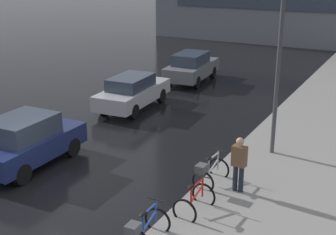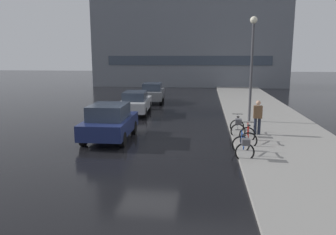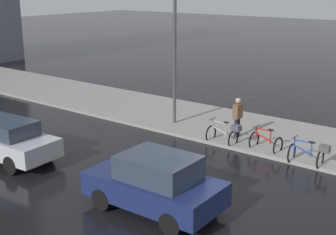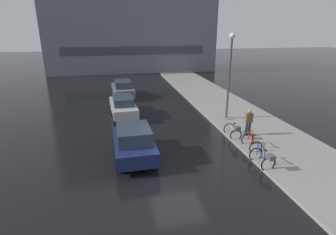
{
  "view_description": "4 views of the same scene",
  "coord_description": "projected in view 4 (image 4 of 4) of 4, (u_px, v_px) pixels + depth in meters",
  "views": [
    {
      "loc": [
        8.71,
        -8.99,
        6.37
      ],
      "look_at": [
        1.85,
        3.7,
        1.47
      ],
      "focal_mm": 50.0,
      "sensor_mm": 36.0,
      "label": 1
    },
    {
      "loc": [
        2.36,
        -13.07,
        3.79
      ],
      "look_at": [
        0.57,
        2.27,
        0.88
      ],
      "focal_mm": 35.0,
      "sensor_mm": 36.0,
      "label": 2
    },
    {
      "loc": [
        -11.22,
        -6.42,
        6.18
      ],
      "look_at": [
        1.68,
        3.53,
        1.46
      ],
      "focal_mm": 50.0,
      "sensor_mm": 36.0,
      "label": 3
    },
    {
      "loc": [
        -2.68,
        -10.74,
        6.14
      ],
      "look_at": [
        0.16,
        3.25,
        1.27
      ],
      "focal_mm": 28.0,
      "sensor_mm": 36.0,
      "label": 4
    }
  ],
  "objects": [
    {
      "name": "car_navy",
      "position": [
        134.0,
        142.0,
        12.87
      ],
      "size": [
        2.0,
        3.89,
        1.65
      ],
      "color": "navy",
      "rests_on": "ground"
    },
    {
      "name": "bicycle_third",
      "position": [
        234.0,
        130.0,
        15.26
      ],
      "size": [
        0.75,
        1.39,
        1.0
      ],
      "color": "black",
      "rests_on": "ground"
    },
    {
      "name": "building_facade_main",
      "position": [
        131.0,
        7.0,
        37.72
      ],
      "size": [
        23.92,
        7.4,
        18.03
      ],
      "color": "slate",
      "rests_on": "ground"
    },
    {
      "name": "ground_plane",
      "position": [
        178.0,
        165.0,
        12.45
      ],
      "size": [
        140.0,
        140.0,
        0.0
      ],
      "primitive_type": "plane",
      "color": "black"
    },
    {
      "name": "sidewalk_kerb",
      "position": [
        218.0,
        102.0,
        22.83
      ],
      "size": [
        4.8,
        60.0,
        0.14
      ],
      "primitive_type": "cube",
      "color": "gray",
      "rests_on": "ground"
    },
    {
      "name": "car_grey",
      "position": [
        123.0,
        89.0,
        24.41
      ],
      "size": [
        2.07,
        4.26,
        1.59
      ],
      "color": "slate",
      "rests_on": "ground"
    },
    {
      "name": "streetlamp",
      "position": [
        230.0,
        65.0,
        17.33
      ],
      "size": [
        0.39,
        0.39,
        5.89
      ],
      "color": "#424247",
      "rests_on": "ground"
    },
    {
      "name": "bicycle_nearest",
      "position": [
        264.0,
        158.0,
        12.03
      ],
      "size": [
        0.75,
        1.36,
        0.99
      ],
      "color": "black",
      "rests_on": "ground"
    },
    {
      "name": "car_silver",
      "position": [
        123.0,
        106.0,
        19.14
      ],
      "size": [
        1.99,
        4.45,
        1.5
      ],
      "color": "#B2B5BA",
      "rests_on": "ground"
    },
    {
      "name": "bicycle_second",
      "position": [
        251.0,
        143.0,
        13.87
      ],
      "size": [
        0.78,
        1.13,
        0.96
      ],
      "color": "black",
      "rests_on": "ground"
    },
    {
      "name": "pedestrian",
      "position": [
        249.0,
        122.0,
        15.26
      ],
      "size": [
        0.41,
        0.26,
        1.76
      ],
      "color": "#1E2333",
      "rests_on": "ground"
    }
  ]
}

